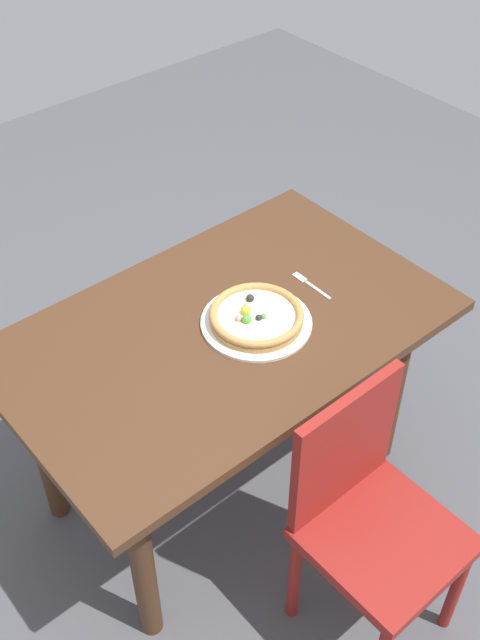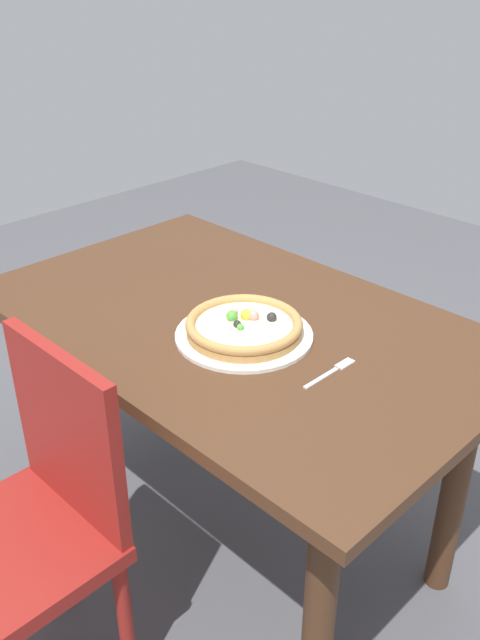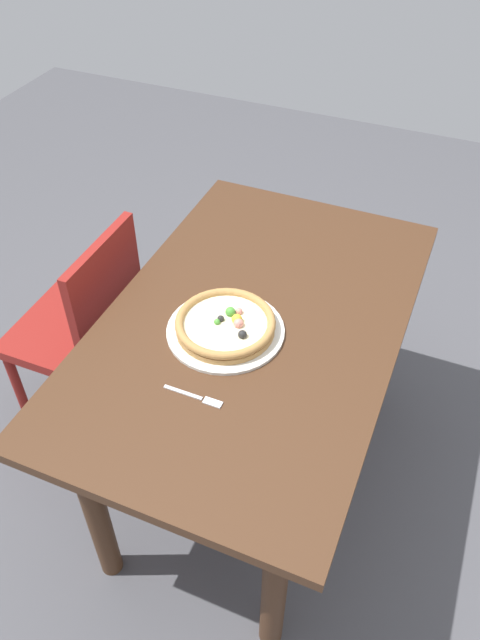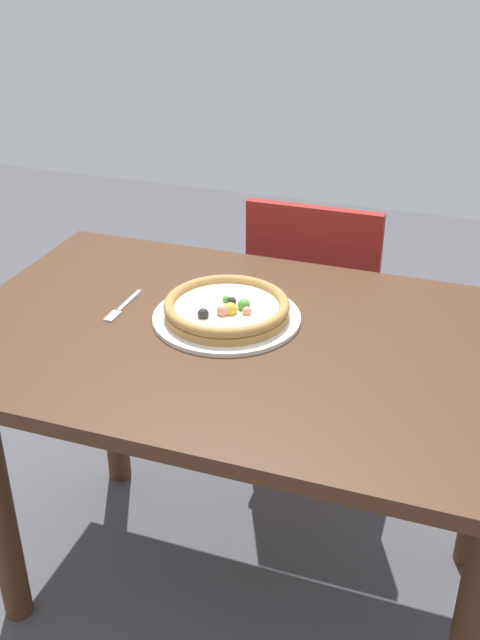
# 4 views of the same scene
# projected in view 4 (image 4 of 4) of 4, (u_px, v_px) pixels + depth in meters

# --- Properties ---
(ground_plane) EXTENTS (6.00, 6.00, 0.00)m
(ground_plane) POSITION_uv_depth(u_px,v_px,m) (251.00, 584.00, 2.01)
(ground_plane) COLOR #4C4C51
(dining_table) EXTENTS (1.35, 0.84, 0.77)m
(dining_table) POSITION_uv_depth(u_px,v_px,m) (253.00, 383.00, 1.70)
(dining_table) COLOR #472B19
(dining_table) RESTS_ON ground
(chair_near) EXTENTS (0.40, 0.40, 0.89)m
(chair_near) POSITION_uv_depth(u_px,v_px,m) (318.00, 317.00, 2.29)
(chair_near) COLOR maroon
(chair_near) RESTS_ON ground
(plate) EXTENTS (0.34, 0.34, 0.01)m
(plate) POSITION_uv_depth(u_px,v_px,m) (227.00, 317.00, 1.71)
(plate) COLOR silver
(plate) RESTS_ON dining_table
(pizza) EXTENTS (0.29, 0.29, 0.05)m
(pizza) POSITION_uv_depth(u_px,v_px,m) (227.00, 308.00, 1.69)
(pizza) COLOR #B78447
(pizza) RESTS_ON plate
(fork) EXTENTS (0.02, 0.17, 0.00)m
(fork) POSITION_uv_depth(u_px,v_px,m) (121.00, 308.00, 1.75)
(fork) COLOR silver
(fork) RESTS_ON dining_table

